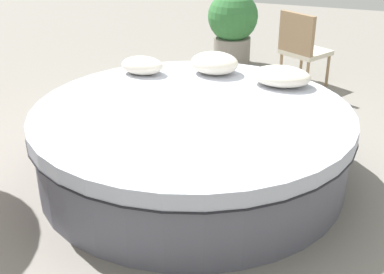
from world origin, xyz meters
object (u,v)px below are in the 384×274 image
Objects in this scene: round_bed at (192,143)px; throw_pillow_0 at (281,76)px; patio_chair at (301,45)px; throw_pillow_2 at (142,65)px; planter at (233,24)px; throw_pillow_1 at (214,63)px.

round_bed is 1.12m from throw_pillow_0.
patio_chair reaches higher than throw_pillow_0.
planter reaches higher than throw_pillow_2.
throw_pillow_2 is 0.41× the size of planter.
throw_pillow_0 is 0.57× the size of patio_chair.
throw_pillow_1 is (-0.10, 0.97, 0.43)m from round_bed.
round_bed is at bearing -80.78° from planter.
throw_pillow_1 is at bearing -79.20° from patio_chair.
round_bed is 5.69× the size of throw_pillow_1.
patio_chair is at bearing 56.10° from throw_pillow_2.
round_bed is 1.14m from throw_pillow_2.
throw_pillow_0 is 1.28× the size of throw_pillow_2.
throw_pillow_1 is 0.73m from throw_pillow_2.
planter is (0.23, 2.68, -0.16)m from throw_pillow_2.
planter is at bearing 114.34° from throw_pillow_0.
throw_pillow_2 is 2.69m from planter.
planter is (-0.55, 3.40, 0.25)m from round_bed.
planter reaches higher than patio_chair.
round_bed is at bearing -84.36° from throw_pillow_1.
planter is (-1.16, 2.56, -0.17)m from throw_pillow_0.
planter is (-1.10, 0.70, 0.02)m from patio_chair.
round_bed is at bearing -125.90° from throw_pillow_0.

